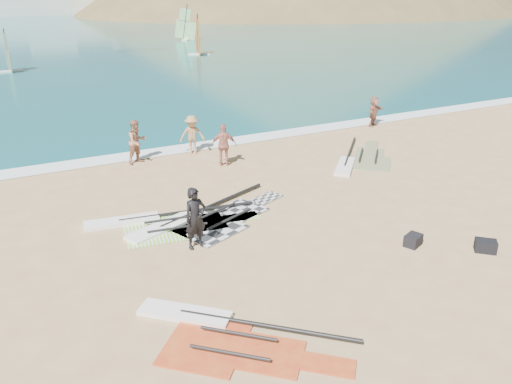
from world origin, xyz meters
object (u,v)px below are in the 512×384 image
gear_bag_near (413,240)px  beachgoer_mid (192,135)px  rig_orange (358,160)px  beachgoer_right (374,111)px  rig_red (220,333)px  rig_grey (201,220)px  beachgoer_back (224,145)px  gear_bag_far (486,246)px  rig_green (159,223)px  person_wetsuit (195,218)px  beachgoer_left (137,142)px

gear_bag_near → beachgoer_mid: beachgoer_mid is taller
rig_orange → beachgoer_right: bearing=-2.2°
rig_orange → rig_red: 12.58m
rig_orange → rig_grey: bearing=150.1°
rig_red → beachgoer_back: beachgoer_back is taller
gear_bag_far → beachgoer_right: 13.73m
rig_green → rig_red: size_ratio=1.27×
beachgoer_right → rig_green: bearing=179.1°
gear_bag_far → rig_orange: bearing=76.5°
rig_green → beachgoer_mid: bearing=68.9°
rig_orange → rig_red: bearing=171.8°
beachgoer_mid → beachgoer_back: bearing=-57.5°
rig_green → person_wetsuit: size_ratio=3.02×
rig_green → beachgoer_left: (1.09, 6.14, 0.87)m
rig_grey → rig_orange: 8.49m
rig_orange → gear_bag_far: 8.14m
rig_grey → beachgoer_back: bearing=36.0°
rig_green → gear_bag_near: gear_bag_near is taller
rig_red → rig_green: bearing=127.7°
person_wetsuit → rig_red: bearing=-114.7°
beachgoer_left → beachgoer_right: (12.70, 0.15, -0.13)m
rig_green → gear_bag_near: size_ratio=10.47×
rig_grey → beachgoer_right: 14.23m
rig_red → gear_bag_far: 8.00m
rig_grey → rig_green: 1.32m
rig_orange → beachgoer_right: 6.18m
beachgoer_back → rig_grey: bearing=82.4°
gear_bag_near → rig_orange: bearing=63.0°
rig_red → person_wetsuit: bearing=118.2°
rig_orange → beachgoer_left: bearing=107.2°
rig_red → beachgoer_right: size_ratio=2.69×
rig_orange → beachgoer_mid: (-5.82, 4.27, 0.81)m
rig_grey → beachgoer_right: beachgoer_right is taller
person_wetsuit → rig_green: bearing=94.3°
gear_bag_near → beachgoer_mid: 11.27m
person_wetsuit → beachgoer_back: person_wetsuit is taller
beachgoer_left → beachgoer_right: bearing=-20.9°
rig_red → beachgoer_right: beachgoer_right is taller
rig_orange → beachgoer_left: (-8.31, 4.13, 0.87)m
beachgoer_back → person_wetsuit: bearing=83.7°
rig_green → beachgoer_mid: size_ratio=3.16×
beachgoer_left → beachgoer_mid: size_ratio=1.08×
gear_bag_far → person_wetsuit: person_wetsuit is taller
rig_green → beachgoer_back: size_ratio=3.10×
gear_bag_near → beachgoer_left: 11.92m
rig_grey → gear_bag_far: bearing=-63.1°
rig_grey → beachgoer_left: size_ratio=3.17×
gear_bag_near → beachgoer_left: size_ratio=0.28×
rig_green → rig_orange: (9.39, 2.01, -0.00)m
gear_bag_far → beachgoer_right: (6.29, 12.19, 0.63)m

